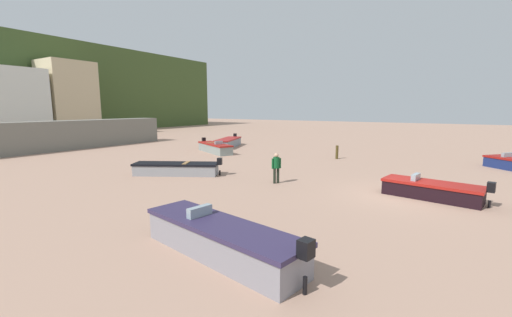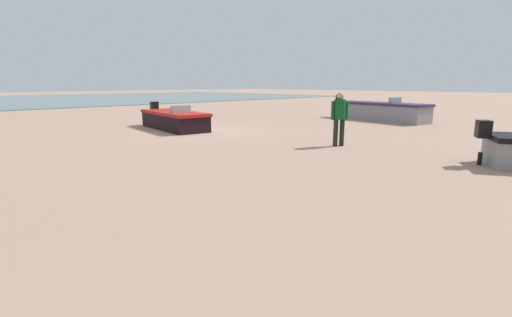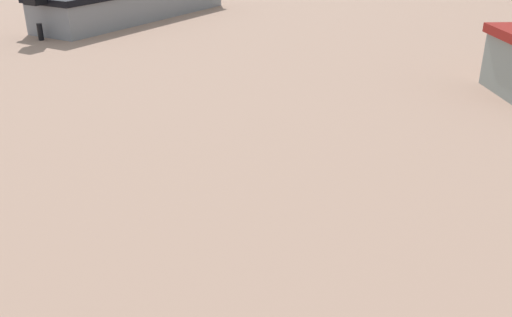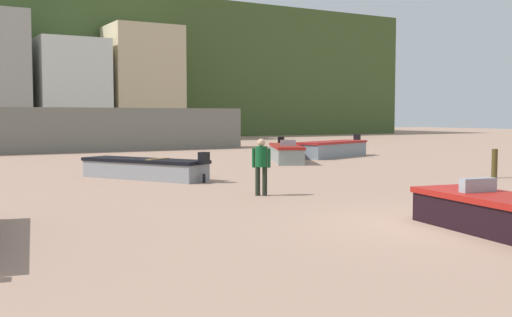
# 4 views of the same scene
# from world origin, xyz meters

# --- Properties ---
(ground_plane) EXTENTS (160.00, 160.00, 0.00)m
(ground_plane) POSITION_xyz_m (0.00, 0.00, 0.00)
(ground_plane) COLOR tan
(harbor_pier) EXTENTS (18.63, 2.40, 2.76)m
(harbor_pier) POSITION_xyz_m (1.76, 30.00, 1.38)
(harbor_pier) COLOR slate
(harbor_pier) RESTS_ON ground
(townhouse_centre_right) EXTENTS (5.97, 6.97, 8.99)m
(townhouse_centre_right) POSITION_xyz_m (3.73, 47.48, 4.50)
(townhouse_centre_right) COLOR silver
(townhouse_centre_right) RESTS_ON ground
(townhouse_right) EXTENTS (6.47, 5.42, 10.60)m
(townhouse_right) POSITION_xyz_m (10.42, 46.71, 5.30)
(townhouse_right) COLOR #C8B58C
(townhouse_right) RESTS_ON ground
(boat_grey_0) EXTENTS (3.37, 5.02, 1.15)m
(boat_grey_0) POSITION_xyz_m (6.81, 16.35, 0.43)
(boat_grey_0) COLOR gray
(boat_grey_0) RESTS_ON ground
(boat_grey_2) EXTENTS (3.55, 4.97, 1.04)m
(boat_grey_2) POSITION_xyz_m (-2.04, 11.99, 0.37)
(boat_grey_2) COLOR gray
(boat_grey_2) RESTS_ON ground
(boat_black_3) EXTENTS (2.01, 4.33, 1.05)m
(boat_black_3) POSITION_xyz_m (0.33, -1.29, 0.38)
(boat_black_3) COLOR black
(boat_black_3) RESTS_ON ground
(boat_grey_4) EXTENTS (5.25, 3.13, 1.19)m
(boat_grey_4) POSITION_xyz_m (10.81, 17.88, 0.44)
(boat_grey_4) COLOR gray
(boat_grey_4) RESTS_ON ground
(mooring_post_near_water) EXTENTS (0.21, 0.21, 1.06)m
(mooring_post_near_water) POSITION_xyz_m (9.07, 5.91, 0.53)
(mooring_post_near_water) COLOR #463A19
(mooring_post_near_water) RESTS_ON ground
(beach_walker_foreground) EXTENTS (0.48, 0.48, 1.62)m
(beach_walker_foreground) POSITION_xyz_m (-0.78, 5.91, 0.95)
(beach_walker_foreground) COLOR black
(beach_walker_foreground) RESTS_ON ground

